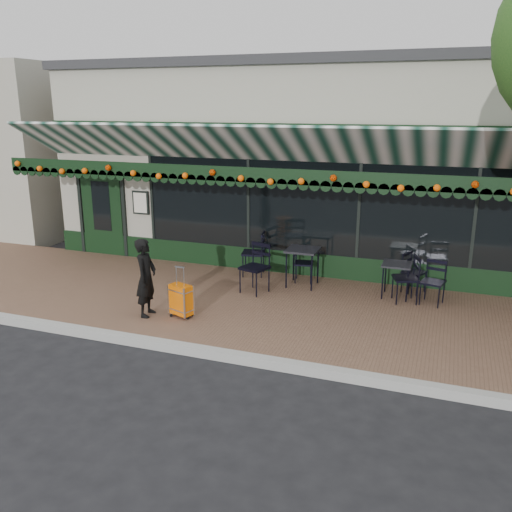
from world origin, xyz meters
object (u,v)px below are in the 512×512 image
(cafe_table_a, at_px, (397,267))
(chair_a_left, at_px, (405,279))
(suitcase, at_px, (181,300))
(chair_b_right, at_px, (304,264))
(chair_a_front, at_px, (433,283))
(chair_b_front, at_px, (255,268))
(cafe_table_b, at_px, (303,253))
(chair_b_left, at_px, (253,253))
(woman, at_px, (146,278))
(chair_a_right, at_px, (414,273))

(cafe_table_a, distance_m, chair_a_left, 0.33)
(suitcase, relative_size, chair_a_left, 1.00)
(chair_b_right, bearing_deg, cafe_table_a, -109.00)
(chair_a_front, height_order, chair_b_front, chair_b_front)
(chair_a_front, relative_size, chair_b_right, 1.06)
(cafe_table_b, distance_m, chair_b_left, 1.25)
(woman, bearing_deg, chair_a_front, -71.44)
(chair_b_left, bearing_deg, cafe_table_b, 61.64)
(woman, distance_m, chair_b_front, 2.23)
(chair_a_left, xyz_separation_m, chair_b_right, (-2.09, 0.52, -0.06))
(chair_a_left, bearing_deg, chair_b_right, -122.87)
(chair_b_left, bearing_deg, cafe_table_a, 70.31)
(chair_a_right, distance_m, chair_a_front, 0.68)
(chair_a_front, bearing_deg, chair_a_left, -160.69)
(woman, distance_m, cafe_table_a, 4.68)
(chair_a_left, xyz_separation_m, chair_b_left, (-3.23, 0.60, 0.03))
(chair_a_left, relative_size, chair_b_left, 0.93)
(woman, relative_size, chair_b_right, 1.77)
(suitcase, distance_m, cafe_table_b, 2.83)
(cafe_table_a, relative_size, chair_b_right, 0.86)
(chair_a_right, distance_m, chair_b_left, 3.35)
(cafe_table_a, relative_size, chair_a_left, 0.74)
(cafe_table_b, distance_m, chair_b_front, 1.08)
(woman, bearing_deg, cafe_table_a, -65.96)
(suitcase, bearing_deg, cafe_table_a, 53.78)
(chair_b_right, bearing_deg, cafe_table_b, 178.39)
(chair_a_front, distance_m, chair_b_left, 3.76)
(suitcase, distance_m, chair_b_right, 3.01)
(woman, relative_size, chair_b_front, 1.40)
(suitcase, height_order, chair_a_left, suitcase)
(chair_a_right, bearing_deg, chair_a_left, -166.37)
(suitcase, xyz_separation_m, chair_a_front, (4.07, 2.14, 0.11))
(woman, relative_size, suitcase, 1.53)
(cafe_table_b, bearing_deg, chair_a_front, -4.73)
(woman, distance_m, suitcase, 0.72)
(cafe_table_b, xyz_separation_m, chair_a_front, (2.54, -0.21, -0.28))
(suitcase, xyz_separation_m, chair_a_right, (3.70, 2.70, 0.10))
(cafe_table_a, xyz_separation_m, chair_b_right, (-1.90, 0.30, -0.21))
(chair_a_left, bearing_deg, cafe_table_a, -159.00)
(cafe_table_b, distance_m, chair_a_front, 2.56)
(chair_a_left, height_order, chair_b_front, chair_b_front)
(chair_b_right, distance_m, chair_b_front, 1.23)
(suitcase, distance_m, chair_a_front, 4.60)
(chair_a_front, relative_size, chair_b_front, 0.83)
(woman, bearing_deg, chair_a_left, -69.45)
(cafe_table_a, height_order, chair_b_front, chair_b_front)
(chair_a_front, xyz_separation_m, chair_b_front, (-3.31, -0.52, 0.08))
(chair_a_right, relative_size, chair_b_right, 1.03)
(chair_a_left, bearing_deg, chair_a_front, 77.69)
(chair_a_front, bearing_deg, chair_b_left, -175.42)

